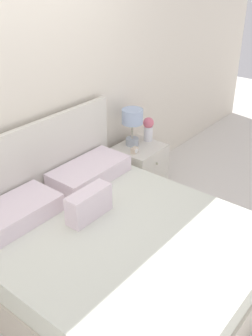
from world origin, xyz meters
The scene contains 7 objects.
ground_plane centered at (0.00, 0.00, 0.00)m, with size 12.00×12.00×0.00m, color silver.
wall_back centered at (0.00, 0.07, 1.30)m, with size 8.00×0.06×2.60m.
bed centered at (0.00, -0.88, 0.28)m, with size 1.75×1.91×1.10m.
nightstand centered at (1.16, -0.23, 0.27)m, with size 0.46×0.45×0.54m.
table_lamp centered at (1.14, -0.15, 0.80)m, with size 0.21×0.21×0.38m.
flower_vase centered at (1.34, -0.21, 0.68)m, with size 0.11×0.11×0.25m.
alarm_clock centered at (1.01, -0.28, 0.57)m, with size 0.07×0.05×0.06m.
Camera 1 is at (-1.71, -2.37, 2.26)m, focal length 42.00 mm.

